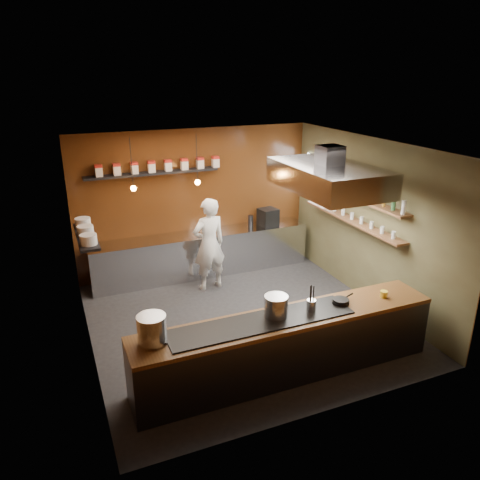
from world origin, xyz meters
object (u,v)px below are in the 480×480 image
espresso_machine (268,217)px  chef (209,244)px  extractor_hood (328,177)px  stockpot_large (152,329)px  stockpot_small (276,306)px

espresso_machine → chef: 1.73m
extractor_hood → chef: size_ratio=1.09×
stockpot_large → chef: (1.78, 2.99, -0.20)m
chef → extractor_hood: bearing=118.4°
espresso_machine → chef: bearing=-166.0°
extractor_hood → espresso_machine: 2.91m
espresso_machine → stockpot_large: bearing=-141.4°
chef → espresso_machine: bearing=-165.5°
stockpot_large → stockpot_small: (1.69, -0.03, -0.03)m
stockpot_small → chef: (0.09, 3.02, -0.17)m
stockpot_small → espresso_machine: bearing=65.6°
stockpot_large → espresso_machine: stockpot_large is taller
stockpot_large → stockpot_small: bearing=-1.0°
chef → stockpot_small: bearing=80.2°
stockpot_small → chef: chef is taller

